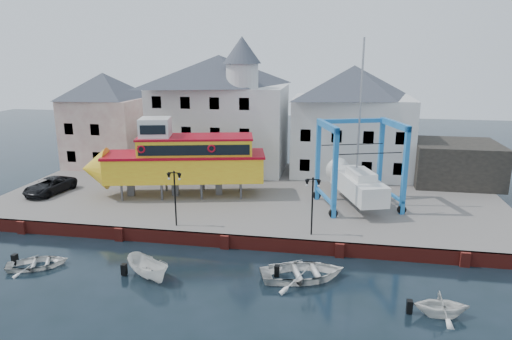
# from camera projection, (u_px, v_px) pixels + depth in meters

# --- Properties ---
(ground) EXTENTS (140.00, 140.00, 0.00)m
(ground) POSITION_uv_depth(u_px,v_px,m) (225.00, 248.00, 32.37)
(ground) COLOR black
(ground) RESTS_ON ground
(hardstanding) EXTENTS (44.00, 22.00, 1.00)m
(hardstanding) POSITION_uv_depth(u_px,v_px,m) (253.00, 195.00, 42.73)
(hardstanding) COLOR slate
(hardstanding) RESTS_ON ground
(quay_wall) EXTENTS (44.00, 0.47, 1.00)m
(quay_wall) POSITION_uv_depth(u_px,v_px,m) (225.00, 241.00, 32.35)
(quay_wall) COLOR maroon
(quay_wall) RESTS_ON ground
(building_pink) EXTENTS (8.00, 7.00, 10.30)m
(building_pink) POSITION_uv_depth(u_px,v_px,m) (106.00, 120.00, 51.00)
(building_pink) COLOR tan
(building_pink) RESTS_ON hardstanding
(building_white_main) EXTENTS (14.00, 8.30, 14.00)m
(building_white_main) POSITION_uv_depth(u_px,v_px,m) (221.00, 111.00, 48.87)
(building_white_main) COLOR silver
(building_white_main) RESTS_ON hardstanding
(building_white_right) EXTENTS (12.00, 8.00, 11.20)m
(building_white_right) POSITION_uv_depth(u_px,v_px,m) (352.00, 121.00, 47.30)
(building_white_right) COLOR silver
(building_white_right) RESTS_ON hardstanding
(shed_dark) EXTENTS (8.00, 7.00, 4.00)m
(shed_dark) POSITION_uv_depth(u_px,v_px,m) (455.00, 163.00, 44.62)
(shed_dark) COLOR black
(shed_dark) RESTS_ON hardstanding
(lamp_post_left) EXTENTS (1.12, 0.32, 4.20)m
(lamp_post_left) POSITION_uv_depth(u_px,v_px,m) (175.00, 184.00, 33.14)
(lamp_post_left) COLOR black
(lamp_post_left) RESTS_ON hardstanding
(lamp_post_right) EXTENTS (1.12, 0.32, 4.20)m
(lamp_post_right) POSITION_uv_depth(u_px,v_px,m) (313.00, 192.00, 31.46)
(lamp_post_right) COLOR black
(lamp_post_right) RESTS_ON hardstanding
(tour_boat) EXTENTS (16.49, 7.25, 6.99)m
(tour_boat) POSITION_uv_depth(u_px,v_px,m) (174.00, 159.00, 40.30)
(tour_boat) COLOR #59595E
(tour_boat) RESTS_ON hardstanding
(travel_lift) EXTENTS (7.59, 9.28, 13.62)m
(travel_lift) POSITION_uv_depth(u_px,v_px,m) (355.00, 177.00, 38.37)
(travel_lift) COLOR #2362B2
(travel_lift) RESTS_ON hardstanding
(van) EXTENTS (3.13, 5.37, 1.41)m
(van) POSITION_uv_depth(u_px,v_px,m) (50.00, 186.00, 41.46)
(van) COLOR black
(van) RESTS_ON hardstanding
(motorboat_a) EXTENTS (3.87, 3.23, 1.44)m
(motorboat_a) POSITION_uv_depth(u_px,v_px,m) (149.00, 277.00, 28.20)
(motorboat_a) COLOR white
(motorboat_a) RESTS_ON ground
(motorboat_b) EXTENTS (6.15, 5.19, 1.09)m
(motorboat_b) POSITION_uv_depth(u_px,v_px,m) (303.00, 279.00, 28.06)
(motorboat_b) COLOR white
(motorboat_b) RESTS_ON ground
(motorboat_c) EXTENTS (3.05, 2.69, 1.51)m
(motorboat_c) POSITION_uv_depth(u_px,v_px,m) (440.00, 316.00, 24.09)
(motorboat_c) COLOR white
(motorboat_c) RESTS_ON ground
(motorboat_d) EXTENTS (4.50, 4.05, 0.77)m
(motorboat_d) POSITION_uv_depth(u_px,v_px,m) (38.00, 267.00, 29.56)
(motorboat_d) COLOR white
(motorboat_d) RESTS_ON ground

